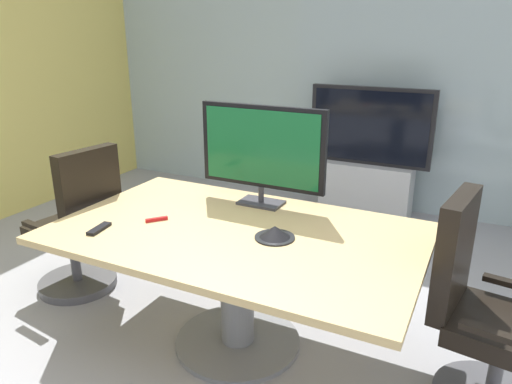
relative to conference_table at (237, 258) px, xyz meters
name	(u,v)px	position (x,y,z in m)	size (l,w,h in m)	color
ground_plane	(200,358)	(-0.13, -0.23, -0.58)	(7.12, 7.12, 0.00)	#99999E
wall_back_glass_partition	(356,71)	(-0.13, 2.83, 0.84)	(6.07, 0.10, 2.84)	#9EB2B7
conference_table	(237,258)	(0.00, 0.00, 0.00)	(2.05, 1.25, 0.76)	tan
office_chair_left	(80,233)	(-1.30, 0.05, -0.12)	(0.62, 0.60, 1.09)	#4C4C51
office_chair_right	(482,324)	(1.30, 0.13, -0.12)	(0.63, 0.61, 1.09)	#4C4C51
tv_monitor	(262,150)	(-0.06, 0.45, 0.54)	(0.84, 0.18, 0.64)	#333338
wall_display_unit	(367,174)	(0.15, 2.48, -0.14)	(1.20, 0.36, 1.31)	#B7BABC
conference_phone	(275,233)	(0.24, 0.00, 0.21)	(0.22, 0.22, 0.07)	black
remote_control	(99,229)	(-0.69, -0.35, 0.19)	(0.05, 0.17, 0.02)	black
whiteboard_marker	(157,219)	(-0.49, -0.09, 0.19)	(0.13, 0.02, 0.02)	red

